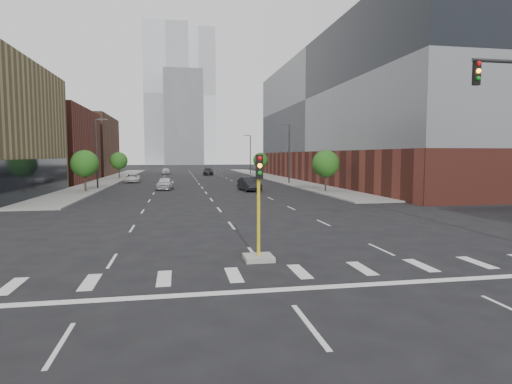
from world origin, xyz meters
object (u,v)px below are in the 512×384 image
object	(u,v)px
median_traffic_signal	(259,237)
car_distant	(166,171)
car_far_left	(132,178)
car_deep_right	(208,172)
car_near_left	(165,183)
car_mid_right	(249,184)

from	to	relation	value
median_traffic_signal	car_distant	bearing A→B (deg)	93.98
median_traffic_signal	car_far_left	bearing A→B (deg)	100.87
car_far_left	car_deep_right	distance (m)	27.78
median_traffic_signal	car_deep_right	distance (m)	78.74
car_far_left	car_distant	bearing A→B (deg)	79.01
car_far_left	car_distant	size ratio (longest dim) A/B	1.12
car_near_left	car_deep_right	xyz separation A→B (m)	(8.35, 39.81, 0.01)
car_mid_right	car_deep_right	bearing A→B (deg)	85.52
median_traffic_signal	car_distant	world-z (taller)	median_traffic_signal
median_traffic_signal	car_near_left	bearing A→B (deg)	97.11
car_far_left	car_near_left	bearing A→B (deg)	-72.76
car_near_left	car_deep_right	distance (m)	40.67
car_far_left	car_mid_right	bearing A→B (deg)	-53.76
median_traffic_signal	car_deep_right	size ratio (longest dim) A/B	0.80
car_mid_right	car_distant	xyz separation A→B (m)	(-11.35, 50.39, -0.08)
car_far_left	median_traffic_signal	bearing A→B (deg)	-81.57
car_mid_right	car_far_left	size ratio (longest dim) A/B	1.02
car_distant	car_mid_right	bearing A→B (deg)	-74.04
car_deep_right	car_mid_right	bearing A→B (deg)	-83.60
car_mid_right	car_deep_right	size ratio (longest dim) A/B	0.94
median_traffic_signal	car_mid_right	size ratio (longest dim) A/B	0.86
median_traffic_signal	car_near_left	distance (m)	39.16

